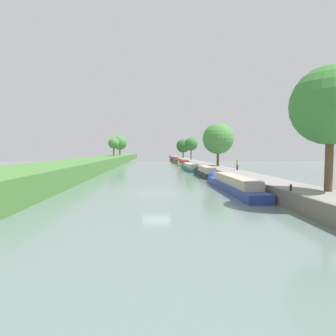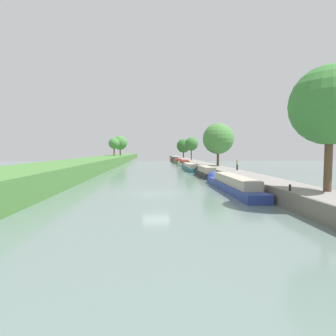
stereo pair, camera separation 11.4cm
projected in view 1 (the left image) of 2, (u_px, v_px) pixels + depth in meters
ground_plane at (157, 194)px, 26.07m from camera, size 160.00×160.00×0.00m
left_grassy_bank at (8, 183)px, 25.27m from camera, size 8.70×260.00×2.22m
right_towpath at (271, 187)px, 26.63m from camera, size 3.64×260.00×1.16m
stone_quay at (251, 186)px, 26.52m from camera, size 0.25×260.00×1.21m
narrowboat_blue at (231, 184)px, 28.32m from camera, size 1.95×15.92×2.12m
narrowboat_black at (205, 172)px, 43.46m from camera, size 1.80×11.06×2.09m
narrowboat_teal at (190, 167)px, 58.24m from camera, size 2.05×16.70×1.97m
narrowboat_cream at (183, 163)px, 73.95m from camera, size 1.95×12.64×2.10m
narrowboat_green at (177, 161)px, 89.01m from camera, size 2.10×14.42×2.04m
narrowboat_maroon at (173, 160)px, 103.93m from camera, size 2.08×14.23×2.19m
tree_rightbank_near at (331, 105)px, 19.14m from camera, size 5.41×5.41×8.63m
tree_rightbank_midnear at (218, 139)px, 51.77m from camera, size 5.67×5.67×7.85m
tree_rightbank_midfar at (191, 144)px, 83.89m from camera, size 3.95×3.95×6.72m
tree_rightbank_far at (183, 146)px, 112.86m from camera, size 5.44×5.44×7.39m
tree_leftbank_downstream at (114, 143)px, 92.35m from camera, size 3.60×3.60×5.96m
tree_leftbank_upstream at (120, 143)px, 104.01m from camera, size 5.20×5.20×7.20m
person_walking at (237, 164)px, 40.45m from camera, size 0.34×0.34×1.66m
mooring_bollard_near at (291, 188)px, 19.79m from camera, size 0.16×0.16×0.45m
mooring_bollard_far at (177, 157)px, 110.57m from camera, size 0.16×0.16×0.45m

